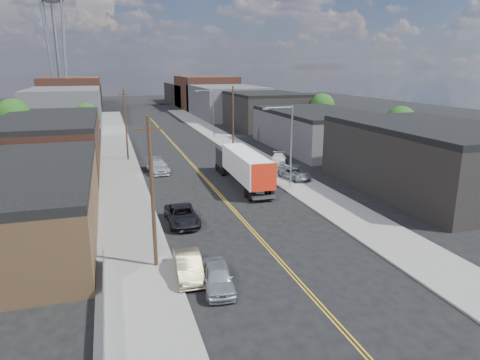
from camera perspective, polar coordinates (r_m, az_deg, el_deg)
ground at (r=78.22m, az=-9.22°, el=5.18°), size 260.00×260.00×0.00m
centerline at (r=63.64m, az=-7.28°, el=3.07°), size 0.32×120.00×0.01m
sidewalk_left at (r=62.75m, az=-15.85°, el=2.51°), size 5.00×140.00×0.15m
sidewalk_right at (r=65.87m, az=0.90°, el=3.65°), size 5.00×140.00×0.15m
warehouse_tan at (r=36.63m, az=-28.19°, el=-2.90°), size 12.00×22.00×5.60m
warehouse_brown at (r=61.63m, az=-23.97°, el=4.64°), size 12.00×26.00×6.60m
industrial_right_a at (r=49.72m, az=24.17°, el=2.74°), size 14.00×22.00×7.10m
industrial_right_b at (r=71.08m, az=10.34°, el=6.67°), size 14.00×24.00×6.10m
industrial_right_c at (r=94.66m, az=3.07°, el=9.32°), size 14.00×22.00×7.60m
skyline_left_a at (r=112.18m, az=-22.24°, el=9.22°), size 16.00×30.00×8.00m
skyline_right_a at (r=115.88m, az=-1.86°, el=10.44°), size 16.00×30.00×8.00m
skyline_left_b at (r=136.98m, az=-21.47°, el=10.54°), size 16.00×26.00×10.00m
skyline_right_b at (r=140.03m, az=-4.63°, el=11.57°), size 16.00×26.00×10.00m
skyline_left_c at (r=157.00m, az=-20.95°, el=10.46°), size 16.00×40.00×7.00m
skyline_right_c at (r=159.66m, az=-6.22°, el=11.39°), size 16.00×40.00×7.00m
streetlight_near at (r=45.85m, az=6.43°, el=5.30°), size 3.39×0.25×9.00m
streetlight_far at (r=78.91m, az=-3.84°, el=9.33°), size 3.39×0.25×9.00m
utility_pole_left_near at (r=27.63m, az=-11.61°, el=-1.68°), size 1.60×0.26×10.00m
utility_pole_left_far at (r=61.96m, az=-14.98°, el=7.18°), size 1.60×0.26×10.00m
utility_pole_right at (r=67.54m, az=-0.94°, el=8.27°), size 1.60×0.26×10.00m
chainlink_fence at (r=23.38m, az=-17.72°, el=-17.37°), size 0.05×16.00×1.22m
tree_left_mid at (r=73.05m, az=-27.88°, el=7.34°), size 5.10×5.04×8.37m
tree_left_far at (r=78.94m, az=-19.72°, el=7.95°), size 4.35×4.20×6.97m
tree_right_near at (r=66.79m, az=20.60°, el=7.03°), size 4.60×4.48×7.44m
tree_right_far at (r=86.89m, az=10.93°, el=9.50°), size 4.85×4.76×7.91m
semi_truck at (r=48.10m, az=0.18°, el=2.07°), size 2.87×14.99×3.91m
car_left_a at (r=26.11m, az=-2.99°, el=-12.81°), size 2.25×4.53×1.49m
car_left_b at (r=27.58m, az=-6.90°, el=-11.32°), size 1.86×4.60×1.48m
car_left_c at (r=36.44m, az=-7.73°, el=-4.70°), size 2.50×5.41×1.50m
car_left_d at (r=54.68m, az=-10.92°, el=1.84°), size 2.73×5.75×1.62m
car_right_lot_a at (r=50.35m, az=7.26°, el=0.85°), size 3.10×4.96×1.28m
car_right_lot_b at (r=57.76m, az=5.15°, el=2.77°), size 3.76×5.15×1.39m
car_right_lot_c at (r=64.82m, az=0.23°, el=4.11°), size 1.92×3.93×1.29m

